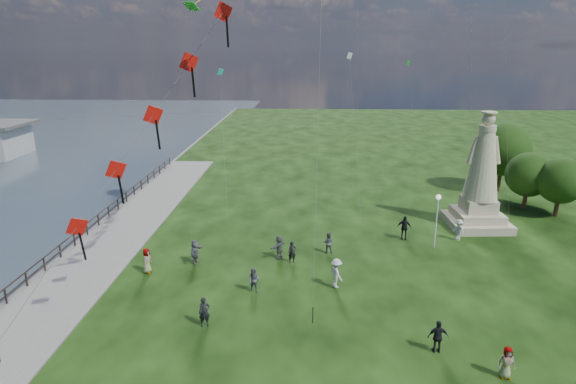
{
  "coord_description": "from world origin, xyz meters",
  "views": [
    {
      "loc": [
        0.22,
        -18.75,
        13.68
      ],
      "look_at": [
        -1.0,
        8.0,
        5.5
      ],
      "focal_mm": 30.0,
      "sensor_mm": 36.0,
      "label": 1
    }
  ],
  "objects_px": {
    "person_0": "(204,312)",
    "person_5": "(195,252)",
    "person_2": "(336,273)",
    "person_4": "(506,363)",
    "person_10": "(147,261)",
    "statue": "(481,185)",
    "person_8": "(458,230)",
    "person_6": "(292,252)",
    "person_7": "(328,243)",
    "lamppost": "(437,210)",
    "person_1": "(254,280)",
    "person_11": "(279,247)",
    "person_9": "(404,227)",
    "person_3": "(438,337)"
  },
  "relations": [
    {
      "from": "person_1",
      "to": "person_7",
      "type": "distance_m",
      "value": 7.28
    },
    {
      "from": "statue",
      "to": "person_8",
      "type": "xyz_separation_m",
      "value": [
        -2.3,
        -3.01,
        -2.6
      ]
    },
    {
      "from": "statue",
      "to": "person_0",
      "type": "xyz_separation_m",
      "value": [
        -18.43,
        -15.0,
        -2.61
      ]
    },
    {
      "from": "person_11",
      "to": "lamppost",
      "type": "bearing_deg",
      "value": 133.31
    },
    {
      "from": "person_0",
      "to": "person_11",
      "type": "distance_m",
      "value": 8.95
    },
    {
      "from": "person_3",
      "to": "person_9",
      "type": "xyz_separation_m",
      "value": [
        0.97,
        13.76,
        0.08
      ]
    },
    {
      "from": "lamppost",
      "to": "person_7",
      "type": "height_order",
      "value": "lamppost"
    },
    {
      "from": "statue",
      "to": "person_10",
      "type": "distance_m",
      "value": 25.18
    },
    {
      "from": "statue",
      "to": "person_5",
      "type": "distance_m",
      "value": 22.14
    },
    {
      "from": "lamppost",
      "to": "person_5",
      "type": "height_order",
      "value": "lamppost"
    },
    {
      "from": "person_2",
      "to": "person_11",
      "type": "xyz_separation_m",
      "value": [
        -3.61,
        3.92,
        -0.09
      ]
    },
    {
      "from": "person_7",
      "to": "person_11",
      "type": "height_order",
      "value": "person_11"
    },
    {
      "from": "person_9",
      "to": "person_8",
      "type": "bearing_deg",
      "value": 8.11
    },
    {
      "from": "person_5",
      "to": "person_6",
      "type": "relative_size",
      "value": 1.1
    },
    {
      "from": "person_0",
      "to": "person_4",
      "type": "distance_m",
      "value": 14.12
    },
    {
      "from": "person_9",
      "to": "person_10",
      "type": "distance_m",
      "value": 18.2
    },
    {
      "from": "person_1",
      "to": "lamppost",
      "type": "bearing_deg",
      "value": 50.63
    },
    {
      "from": "statue",
      "to": "lamppost",
      "type": "height_order",
      "value": "statue"
    },
    {
      "from": "person_3",
      "to": "person_1",
      "type": "bearing_deg",
      "value": -31.24
    },
    {
      "from": "lamppost",
      "to": "person_4",
      "type": "height_order",
      "value": "lamppost"
    },
    {
      "from": "person_4",
      "to": "person_1",
      "type": "bearing_deg",
      "value": 150.37
    },
    {
      "from": "person_8",
      "to": "person_7",
      "type": "bearing_deg",
      "value": -100.78
    },
    {
      "from": "person_9",
      "to": "person_2",
      "type": "bearing_deg",
      "value": -115.42
    },
    {
      "from": "person_5",
      "to": "person_9",
      "type": "distance_m",
      "value": 15.16
    },
    {
      "from": "person_2",
      "to": "person_6",
      "type": "distance_m",
      "value": 4.23
    },
    {
      "from": "person_2",
      "to": "person_7",
      "type": "bearing_deg",
      "value": -23.54
    },
    {
      "from": "person_7",
      "to": "person_8",
      "type": "distance_m",
      "value": 9.93
    },
    {
      "from": "person_3",
      "to": "person_5",
      "type": "bearing_deg",
      "value": -35.11
    },
    {
      "from": "person_0",
      "to": "person_1",
      "type": "distance_m",
      "value": 4.15
    },
    {
      "from": "person_1",
      "to": "person_4",
      "type": "height_order",
      "value": "person_1"
    },
    {
      "from": "person_7",
      "to": "person_6",
      "type": "bearing_deg",
      "value": 42.18
    },
    {
      "from": "statue",
      "to": "person_6",
      "type": "bearing_deg",
      "value": -156.31
    },
    {
      "from": "person_3",
      "to": "person_7",
      "type": "xyz_separation_m",
      "value": [
        -4.69,
        11.02,
        -0.07
      ]
    },
    {
      "from": "person_6",
      "to": "person_9",
      "type": "relative_size",
      "value": 0.83
    },
    {
      "from": "person_2",
      "to": "person_10",
      "type": "distance_m",
      "value": 11.81
    },
    {
      "from": "person_2",
      "to": "person_9",
      "type": "xyz_separation_m",
      "value": [
        5.35,
        7.66,
        -0.0
      ]
    },
    {
      "from": "lamppost",
      "to": "person_11",
      "type": "xyz_separation_m",
      "value": [
        -10.79,
        -2.14,
        -2.04
      ]
    },
    {
      "from": "lamppost",
      "to": "person_4",
      "type": "bearing_deg",
      "value": -91.38
    },
    {
      "from": "person_0",
      "to": "person_5",
      "type": "bearing_deg",
      "value": 81.9
    },
    {
      "from": "statue",
      "to": "person_10",
      "type": "relative_size",
      "value": 5.56
    },
    {
      "from": "person_1",
      "to": "person_8",
      "type": "relative_size",
      "value": 0.94
    },
    {
      "from": "person_3",
      "to": "person_10",
      "type": "xyz_separation_m",
      "value": [
        -16.1,
        7.46,
        -0.01
      ]
    },
    {
      "from": "person_2",
      "to": "person_10",
      "type": "relative_size",
      "value": 1.1
    },
    {
      "from": "person_2",
      "to": "person_4",
      "type": "bearing_deg",
      "value": -165.83
    },
    {
      "from": "person_7",
      "to": "lamppost",
      "type": "bearing_deg",
      "value": -164.22
    },
    {
      "from": "person_4",
      "to": "person_5",
      "type": "height_order",
      "value": "person_5"
    },
    {
      "from": "person_10",
      "to": "person_3",
      "type": "bearing_deg",
      "value": -109.35
    },
    {
      "from": "person_0",
      "to": "person_9",
      "type": "bearing_deg",
      "value": 20.09
    },
    {
      "from": "person_1",
      "to": "person_5",
      "type": "bearing_deg",
      "value": 159.63
    },
    {
      "from": "person_6",
      "to": "person_11",
      "type": "distance_m",
      "value": 1.13
    }
  ]
}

